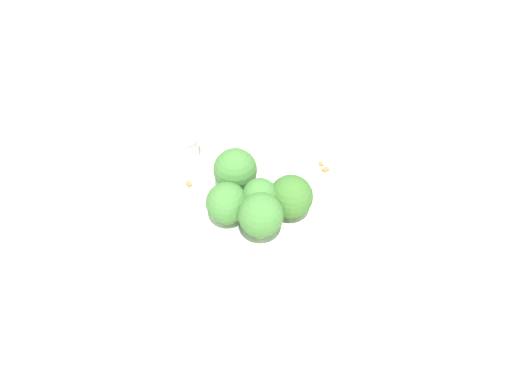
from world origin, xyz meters
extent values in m
plane|color=beige|center=(0.00, 0.00, 0.00)|extent=(3.00, 3.00, 0.00)
cylinder|color=white|center=(0.00, 0.00, 0.02)|extent=(0.17, 0.17, 0.05)
cylinder|color=#7A9E5B|center=(-0.01, 0.00, 0.06)|extent=(0.02, 0.02, 0.03)
sphere|color=#3D7533|center=(-0.01, 0.00, 0.08)|extent=(0.04, 0.04, 0.04)
cylinder|color=#8EB770|center=(0.04, 0.01, 0.06)|extent=(0.02, 0.02, 0.02)
sphere|color=#3D7533|center=(0.04, 0.01, 0.08)|extent=(0.05, 0.05, 0.05)
cylinder|color=#8EB770|center=(-0.04, 0.01, 0.06)|extent=(0.02, 0.02, 0.03)
sphere|color=#3D7533|center=(-0.04, 0.01, 0.08)|extent=(0.05, 0.05, 0.05)
cylinder|color=#84AD66|center=(-0.02, -0.03, 0.06)|extent=(0.02, 0.02, 0.02)
sphere|color=#386B28|center=(-0.02, -0.03, 0.08)|extent=(0.05, 0.05, 0.05)
cylinder|color=#8EB770|center=(0.00, 0.04, 0.06)|extent=(0.03, 0.03, 0.02)
sphere|color=#3D7533|center=(0.00, 0.04, 0.08)|extent=(0.05, 0.05, 0.05)
cylinder|color=#B2B7BC|center=(0.16, 0.03, 0.02)|extent=(0.04, 0.04, 0.04)
cylinder|color=#B7B7BC|center=(0.16, 0.03, 0.05)|extent=(0.04, 0.04, 0.01)
cube|color=olive|center=(0.07, -0.14, 0.00)|extent=(0.01, 0.01, 0.01)
cube|color=olive|center=(0.06, -0.14, 0.00)|extent=(0.01, 0.01, 0.01)
cube|color=olive|center=(0.12, 0.04, 0.00)|extent=(0.01, 0.01, 0.01)
camera|label=1|loc=(-0.34, 0.17, 0.49)|focal=35.00mm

